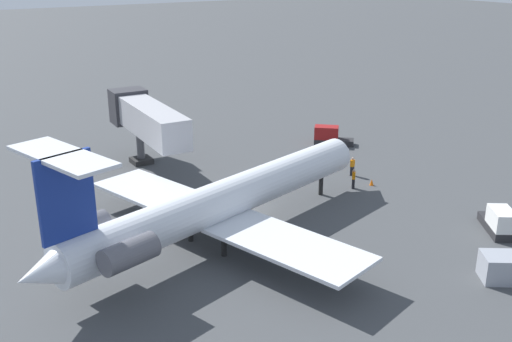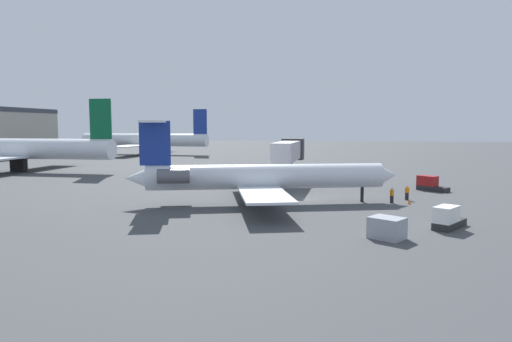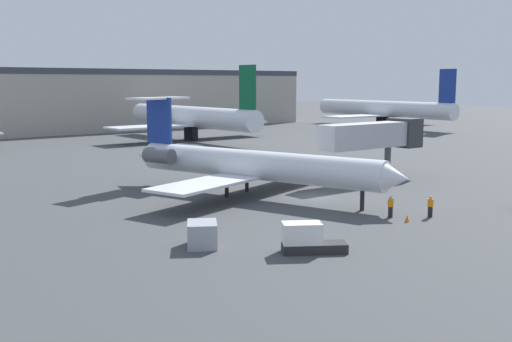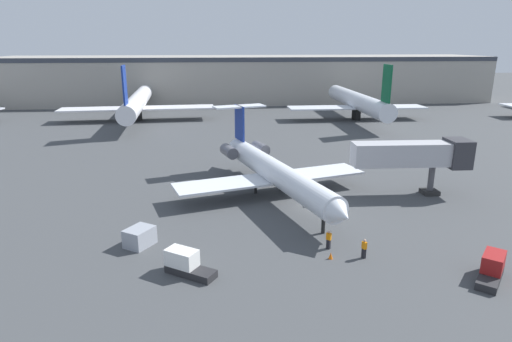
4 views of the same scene
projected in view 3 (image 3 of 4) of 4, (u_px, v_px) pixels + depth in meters
name	position (u px, v px, depth m)	size (l,w,h in m)	color
ground_plane	(309.00, 198.00, 55.86)	(400.00, 400.00, 0.10)	#424447
regional_jet	(246.00, 163.00, 56.31)	(22.88, 29.02, 8.93)	silver
jet_bridge	(377.00, 136.00, 65.24)	(13.40, 3.44, 6.48)	#ADADB2
ground_crew_marshaller	(430.00, 206.00, 47.58)	(0.38, 0.47, 1.69)	black
ground_crew_loader	(391.00, 207.00, 47.52)	(0.47, 0.46, 1.69)	black
baggage_tug_lead	(307.00, 239.00, 37.74)	(4.10, 3.40, 1.90)	#262628
cargo_container_uld	(202.00, 234.00, 39.11)	(2.89, 3.03, 1.61)	#999EA8
traffic_cone_near	(407.00, 218.00, 46.07)	(0.36, 0.36, 0.55)	orange
parked_airliner_centre	(191.00, 117.00, 109.78)	(31.24, 37.15, 13.09)	silver
parked_airliner_east_mid	(384.00, 109.00, 141.20)	(32.96, 39.05, 13.08)	silver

